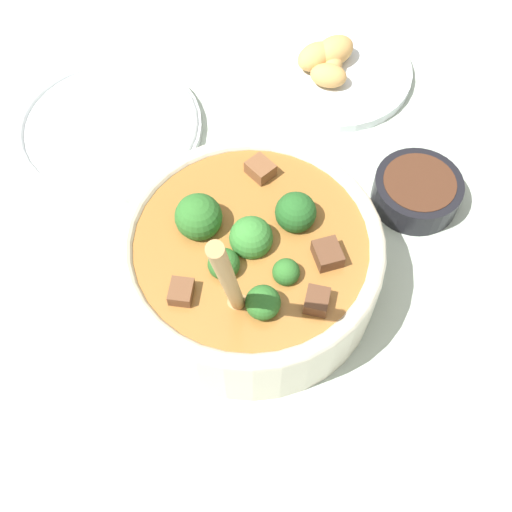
{
  "coord_description": "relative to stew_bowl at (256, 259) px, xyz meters",
  "views": [
    {
      "loc": [
        -0.0,
        -0.31,
        0.58
      ],
      "look_at": [
        0.0,
        0.0,
        0.05
      ],
      "focal_mm": 45.0,
      "sensor_mm": 36.0,
      "label": 1
    }
  ],
  "objects": [
    {
      "name": "stew_bowl",
      "position": [
        0.0,
        0.0,
        0.0
      ],
      "size": [
        0.25,
        0.25,
        0.25
      ],
      "color": "beige",
      "rests_on": "ground_plane"
    },
    {
      "name": "empty_plate",
      "position": [
        -0.17,
        0.2,
        -0.04
      ],
      "size": [
        0.22,
        0.22,
        0.02
      ],
      "color": "white",
      "rests_on": "ground_plane"
    },
    {
      "name": "ground_plane",
      "position": [
        0.0,
        0.0,
        -0.05
      ],
      "size": [
        4.0,
        4.0,
        0.0
      ],
      "primitive_type": "plane",
      "color": "#ADBCAD"
    },
    {
      "name": "condiment_bowl",
      "position": [
        0.18,
        0.1,
        -0.03
      ],
      "size": [
        0.09,
        0.09,
        0.03
      ],
      "color": "black",
      "rests_on": "ground_plane"
    },
    {
      "name": "food_plate",
      "position": [
        0.1,
        0.29,
        -0.04
      ],
      "size": [
        0.19,
        0.19,
        0.05
      ],
      "color": "white",
      "rests_on": "ground_plane"
    }
  ]
}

